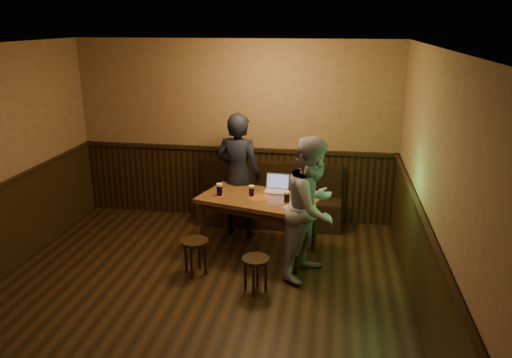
{
  "coord_description": "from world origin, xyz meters",
  "views": [
    {
      "loc": [
        1.52,
        -4.46,
        3.05
      ],
      "look_at": [
        0.55,
        1.59,
        1.1
      ],
      "focal_mm": 35.0,
      "sensor_mm": 36.0,
      "label": 1
    }
  ],
  "objects_px": {
    "pint_right": "(287,197)",
    "person_suit": "(238,176)",
    "stool_right": "(256,265)",
    "pint_left": "(219,190)",
    "pint_mid": "(252,191)",
    "person_grey": "(312,208)",
    "stool_left": "(195,247)",
    "pub_table": "(259,205)",
    "bench": "(269,205)",
    "laptop": "(277,187)"
  },
  "relations": [
    {
      "from": "pint_left",
      "to": "laptop",
      "type": "relative_size",
      "value": 0.49
    },
    {
      "from": "bench",
      "to": "laptop",
      "type": "bearing_deg",
      "value": -75.27
    },
    {
      "from": "pub_table",
      "to": "stool_right",
      "type": "xyz_separation_m",
      "value": [
        0.12,
        -1.01,
        -0.36
      ]
    },
    {
      "from": "pint_mid",
      "to": "person_suit",
      "type": "relative_size",
      "value": 0.08
    },
    {
      "from": "stool_right",
      "to": "pint_left",
      "type": "distance_m",
      "value": 1.31
    },
    {
      "from": "stool_left",
      "to": "person_grey",
      "type": "xyz_separation_m",
      "value": [
        1.42,
        0.23,
        0.52
      ]
    },
    {
      "from": "pint_right",
      "to": "person_suit",
      "type": "xyz_separation_m",
      "value": [
        -0.77,
        0.72,
        0.03
      ]
    },
    {
      "from": "person_suit",
      "to": "laptop",
      "type": "bearing_deg",
      "value": 162.38
    },
    {
      "from": "bench",
      "to": "stool_left",
      "type": "xyz_separation_m",
      "value": [
        -0.69,
        -1.76,
        0.05
      ]
    },
    {
      "from": "stool_right",
      "to": "person_suit",
      "type": "relative_size",
      "value": 0.24
    },
    {
      "from": "stool_left",
      "to": "stool_right",
      "type": "bearing_deg",
      "value": -20.77
    },
    {
      "from": "bench",
      "to": "pint_left",
      "type": "relative_size",
      "value": 13.04
    },
    {
      "from": "pub_table",
      "to": "pint_right",
      "type": "distance_m",
      "value": 0.45
    },
    {
      "from": "bench",
      "to": "stool_left",
      "type": "distance_m",
      "value": 1.9
    },
    {
      "from": "pub_table",
      "to": "stool_right",
      "type": "height_order",
      "value": "pub_table"
    },
    {
      "from": "stool_right",
      "to": "pint_right",
      "type": "distance_m",
      "value": 1.05
    },
    {
      "from": "pub_table",
      "to": "person_grey",
      "type": "relative_size",
      "value": 0.96
    },
    {
      "from": "pint_left",
      "to": "pint_mid",
      "type": "distance_m",
      "value": 0.43
    },
    {
      "from": "person_suit",
      "to": "pint_right",
      "type": "bearing_deg",
      "value": 145.03
    },
    {
      "from": "pub_table",
      "to": "pint_left",
      "type": "height_order",
      "value": "pint_left"
    },
    {
      "from": "pub_table",
      "to": "person_suit",
      "type": "xyz_separation_m",
      "value": [
        -0.39,
        0.57,
        0.21
      ]
    },
    {
      "from": "stool_left",
      "to": "person_grey",
      "type": "relative_size",
      "value": 0.26
    },
    {
      "from": "pub_table",
      "to": "stool_left",
      "type": "relative_size",
      "value": 3.7
    },
    {
      "from": "person_suit",
      "to": "pint_left",
      "type": "bearing_deg",
      "value": 84.31
    },
    {
      "from": "pub_table",
      "to": "person_suit",
      "type": "height_order",
      "value": "person_suit"
    },
    {
      "from": "bench",
      "to": "laptop",
      "type": "xyz_separation_m",
      "value": [
        0.2,
        -0.78,
        0.56
      ]
    },
    {
      "from": "pint_right",
      "to": "person_suit",
      "type": "height_order",
      "value": "person_suit"
    },
    {
      "from": "laptop",
      "to": "bench",
      "type": "bearing_deg",
      "value": 109.45
    },
    {
      "from": "pub_table",
      "to": "pint_mid",
      "type": "height_order",
      "value": "pint_mid"
    },
    {
      "from": "person_suit",
      "to": "person_grey",
      "type": "height_order",
      "value": "person_suit"
    },
    {
      "from": "stool_right",
      "to": "person_grey",
      "type": "relative_size",
      "value": 0.25
    },
    {
      "from": "stool_right",
      "to": "pint_mid",
      "type": "bearing_deg",
      "value": 102.06
    },
    {
      "from": "bench",
      "to": "pub_table",
      "type": "relative_size",
      "value": 1.3
    },
    {
      "from": "pint_left",
      "to": "pint_right",
      "type": "relative_size",
      "value": 1.11
    },
    {
      "from": "bench",
      "to": "pub_table",
      "type": "xyz_separation_m",
      "value": [
        -0.0,
        -1.06,
        0.4
      ]
    },
    {
      "from": "person_grey",
      "to": "pub_table",
      "type": "bearing_deg",
      "value": 81.2
    },
    {
      "from": "bench",
      "to": "pint_right",
      "type": "relative_size",
      "value": 14.52
    },
    {
      "from": "pint_right",
      "to": "person_grey",
      "type": "xyz_separation_m",
      "value": [
        0.34,
        -0.32,
        -0.01
      ]
    },
    {
      "from": "stool_left",
      "to": "pint_right",
      "type": "relative_size",
      "value": 3.03
    },
    {
      "from": "laptop",
      "to": "person_suit",
      "type": "xyz_separation_m",
      "value": [
        -0.59,
        0.28,
        0.05
      ]
    },
    {
      "from": "pint_right",
      "to": "laptop",
      "type": "distance_m",
      "value": 0.47
    },
    {
      "from": "stool_left",
      "to": "person_grey",
      "type": "distance_m",
      "value": 1.53
    },
    {
      "from": "stool_right",
      "to": "pint_mid",
      "type": "height_order",
      "value": "pint_mid"
    },
    {
      "from": "pub_table",
      "to": "person_suit",
      "type": "relative_size",
      "value": 0.92
    },
    {
      "from": "bench",
      "to": "person_grey",
      "type": "height_order",
      "value": "person_grey"
    },
    {
      "from": "laptop",
      "to": "person_grey",
      "type": "relative_size",
      "value": 0.19
    },
    {
      "from": "stool_left",
      "to": "stool_right",
      "type": "relative_size",
      "value": 1.06
    },
    {
      "from": "pint_mid",
      "to": "person_grey",
      "type": "height_order",
      "value": "person_grey"
    },
    {
      "from": "pint_mid",
      "to": "person_grey",
      "type": "distance_m",
      "value": 0.97
    },
    {
      "from": "stool_right",
      "to": "pint_left",
      "type": "xyz_separation_m",
      "value": [
        -0.65,
        0.99,
        0.55
      ]
    }
  ]
}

